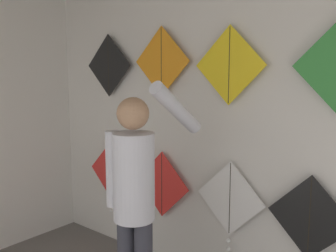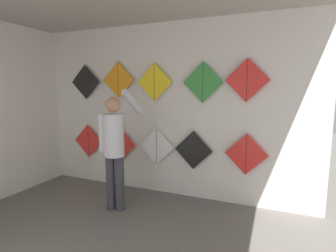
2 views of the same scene
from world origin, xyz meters
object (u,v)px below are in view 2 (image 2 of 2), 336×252
object	(u,v)px
kite_0	(88,142)
kite_9	(247,80)
kite_3	(193,152)
kite_5	(86,82)
kite_1	(120,144)
kite_8	(203,82)
kite_7	(154,82)
shopkeeper	(114,143)
kite_2	(157,148)
kite_6	(118,80)
kite_4	(246,154)

from	to	relation	value
kite_0	kite_9	world-z (taller)	kite_9
kite_3	kite_5	bearing A→B (deg)	179.98
kite_1	kite_9	xyz separation A→B (m)	(2.13, 0.00, 1.10)
kite_0	kite_9	bearing A→B (deg)	0.01
kite_0	kite_3	size ratio (longest dim) A/B	0.92
kite_8	kite_1	bearing A→B (deg)	180.00
kite_1	kite_5	distance (m)	1.30
kite_5	kite_7	distance (m)	1.39
kite_1	kite_5	size ratio (longest dim) A/B	1.00
shopkeeper	kite_9	xyz separation A→B (m)	(1.70, 0.80, 0.89)
kite_2	kite_7	size ratio (longest dim) A/B	1.22
kite_3	kite_8	bearing A→B (deg)	0.35
kite_5	kite_9	size ratio (longest dim) A/B	1.00
kite_7	kite_6	bearing A→B (deg)	180.00
kite_1	kite_9	distance (m)	2.40
kite_7	kite_8	world-z (taller)	kite_7
shopkeeper	kite_7	xyz separation A→B (m)	(0.26, 0.80, 0.87)
kite_0	kite_4	size ratio (longest dim) A/B	1.22
kite_4	kite_8	bearing A→B (deg)	180.00
kite_4	kite_7	world-z (taller)	kite_7
kite_3	kite_8	xyz separation A→B (m)	(0.13, 0.00, 1.09)
shopkeeper	kite_4	world-z (taller)	shopkeeper
kite_1	kite_5	xyz separation A→B (m)	(-0.70, 0.00, 1.10)
shopkeeper	kite_7	distance (m)	1.21
kite_7	kite_3	bearing A→B (deg)	-0.07
kite_5	kite_2	bearing A→B (deg)	-0.02
kite_2	kite_3	distance (m)	0.64
kite_6	kite_4	bearing A→B (deg)	0.00
kite_5	kite_3	bearing A→B (deg)	-0.02
kite_4	kite_6	distance (m)	2.43
kite_5	kite_6	bearing A→B (deg)	0.00
kite_5	kite_7	xyz separation A→B (m)	(1.39, 0.00, -0.01)
shopkeeper	kite_4	size ratio (longest dim) A/B	2.84
shopkeeper	kite_6	world-z (taller)	kite_6
kite_1	shopkeeper	bearing A→B (deg)	-61.57
kite_4	kite_0	bearing A→B (deg)	-179.99
kite_6	kite_2	bearing A→B (deg)	-0.04
kite_7	shopkeeper	bearing A→B (deg)	-107.99
kite_2	kite_9	size ratio (longest dim) A/B	1.22
kite_5	kite_9	bearing A→B (deg)	0.00
kite_2	kite_6	world-z (taller)	kite_6
kite_6	kite_8	bearing A→B (deg)	0.00
kite_6	shopkeeper	bearing A→B (deg)	-61.47
kite_0	kite_5	size ratio (longest dim) A/B	1.22
kite_0	kite_7	distance (m)	1.77
kite_1	kite_8	bearing A→B (deg)	0.00
kite_5	kite_9	xyz separation A→B (m)	(2.83, 0.00, 0.00)
shopkeeper	kite_1	world-z (taller)	shopkeeper
kite_2	kite_6	distance (m)	1.34
kite_8	kite_3	bearing A→B (deg)	-179.65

